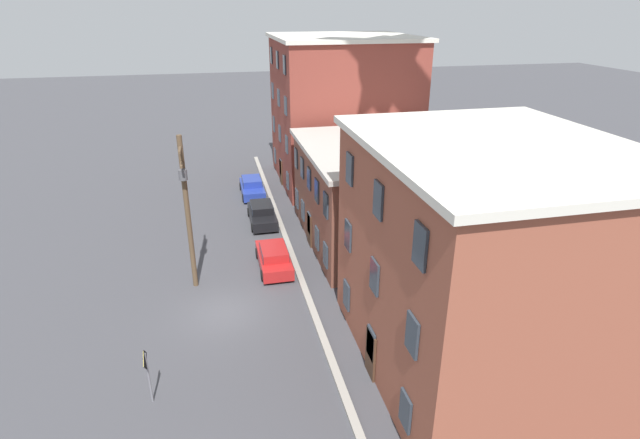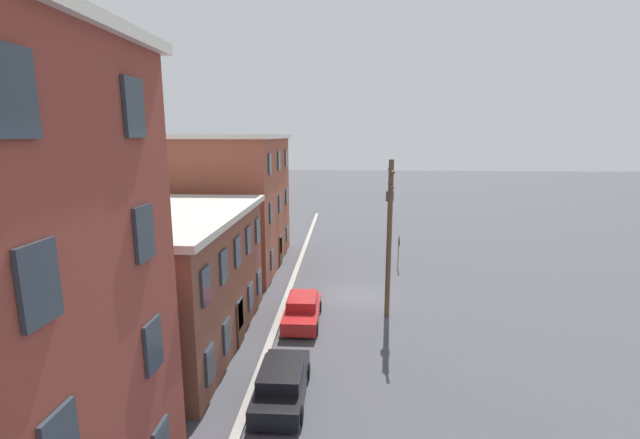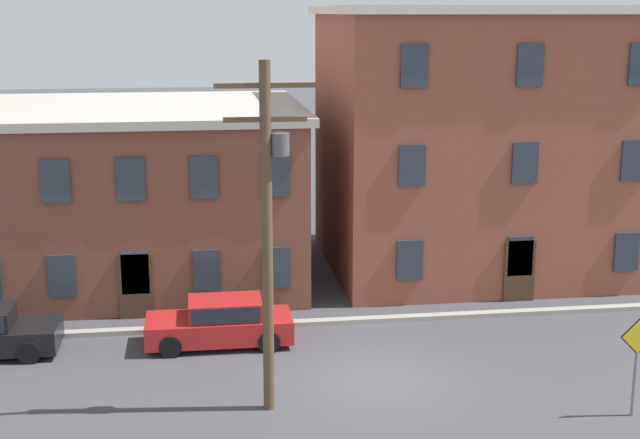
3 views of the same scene
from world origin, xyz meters
name	(u,v)px [view 1 (image 1 of 3)]	position (x,y,z in m)	size (l,w,h in m)	color
ground_plane	(225,312)	(0.00, 0.00, 0.00)	(200.00, 200.00, 0.00)	#424247
kerb_strip	(309,300)	(0.00, 4.50, 0.08)	(56.00, 0.36, 0.16)	#9E998E
apartment_corner	(342,111)	(-19.60, 11.51, 6.26)	(11.74, 11.54, 12.50)	brown
apartment_midblock	(385,193)	(-6.88, 11.13, 3.28)	(12.13, 10.78, 6.53)	brown
apartment_far	(484,260)	(6.24, 10.74, 5.07)	(12.25, 9.99, 10.11)	brown
car_blue	(252,186)	(-17.26, 3.12, 0.75)	(4.40, 1.92, 1.43)	#233899
car_black	(262,213)	(-11.25, 3.27, 0.75)	(4.40, 1.92, 1.43)	black
car_red	(274,257)	(-4.18, 3.18, 0.75)	(4.40, 1.92, 1.43)	#B21E1E
caution_sign	(147,368)	(5.86, -3.21, 1.72)	(0.94, 0.08, 2.58)	slate
utility_pole	(187,206)	(-3.08, -1.51, 4.95)	(2.40, 0.44, 8.79)	brown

